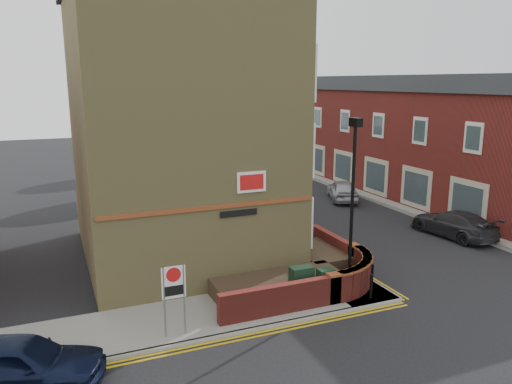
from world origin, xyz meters
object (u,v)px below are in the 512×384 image
(lamppost, at_px, (352,206))
(navy_hatchback, at_px, (19,364))
(silver_car_near, at_px, (250,191))
(utility_cabinet_large, at_px, (301,283))
(zone_sign, at_px, (174,288))

(lamppost, height_order, navy_hatchback, lamppost)
(silver_car_near, bearing_deg, lamppost, -118.38)
(utility_cabinet_large, bearing_deg, lamppost, -3.01)
(lamppost, bearing_deg, silver_car_near, 82.00)
(lamppost, bearing_deg, navy_hatchback, -171.07)
(lamppost, relative_size, zone_sign, 2.86)
(lamppost, bearing_deg, zone_sign, -173.93)
(utility_cabinet_large, height_order, navy_hatchback, navy_hatchback)
(lamppost, distance_m, zone_sign, 6.85)
(zone_sign, height_order, navy_hatchback, zone_sign)
(zone_sign, xyz_separation_m, navy_hatchback, (-4.22, -1.00, -0.93))
(utility_cabinet_large, bearing_deg, zone_sign, -170.31)
(utility_cabinet_large, height_order, silver_car_near, silver_car_near)
(lamppost, distance_m, navy_hatchback, 11.26)
(utility_cabinet_large, xyz_separation_m, silver_car_near, (3.98, 14.68, -0.03))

